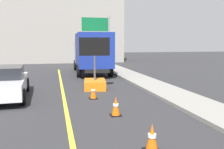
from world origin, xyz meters
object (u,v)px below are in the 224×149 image
(box_truck, at_px, (92,52))
(traffic_cone_mid_lane, at_px, (152,138))
(arrow_board_trailer, at_px, (95,80))
(highway_guide_sign, at_px, (101,32))
(traffic_cone_far_lane, at_px, (116,106))
(pickup_car, at_px, (3,82))
(traffic_cone_curbside, at_px, (93,91))

(box_truck, height_order, traffic_cone_mid_lane, box_truck)
(arrow_board_trailer, xyz_separation_m, box_truck, (0.78, 6.53, 1.24))
(highway_guide_sign, distance_m, traffic_cone_far_lane, 17.13)
(pickup_car, xyz_separation_m, highway_guide_sign, (6.80, 12.88, 2.73))
(traffic_cone_mid_lane, bearing_deg, arrow_board_trailer, 90.19)
(highway_guide_sign, relative_size, traffic_cone_curbside, 7.38)
(pickup_car, height_order, highway_guide_sign, highway_guide_sign)
(traffic_cone_curbside, bearing_deg, arrow_board_trailer, 79.48)
(arrow_board_trailer, xyz_separation_m, highway_guide_sign, (2.48, 11.47, 2.94))
(highway_guide_sign, xyz_separation_m, traffic_cone_mid_lane, (-2.45, -19.57, -3.11))
(pickup_car, distance_m, traffic_cone_curbside, 4.02)
(traffic_cone_mid_lane, relative_size, traffic_cone_far_lane, 0.98)
(arrow_board_trailer, height_order, pickup_car, arrow_board_trailer)
(highway_guide_sign, relative_size, traffic_cone_far_lane, 7.64)
(traffic_cone_curbside, bearing_deg, pickup_car, 165.01)
(pickup_car, bearing_deg, highway_guide_sign, 62.16)
(traffic_cone_mid_lane, height_order, traffic_cone_curbside, traffic_cone_curbside)
(box_truck, bearing_deg, arrow_board_trailer, -96.84)
(box_truck, bearing_deg, traffic_cone_curbside, -97.84)
(arrow_board_trailer, distance_m, traffic_cone_curbside, 2.49)
(traffic_cone_far_lane, bearing_deg, box_truck, 85.66)
(pickup_car, height_order, traffic_cone_far_lane, pickup_car)
(traffic_cone_curbside, bearing_deg, box_truck, 82.16)
(box_truck, bearing_deg, highway_guide_sign, 71.10)
(arrow_board_trailer, distance_m, pickup_car, 4.55)
(arrow_board_trailer, relative_size, traffic_cone_far_lane, 4.13)
(traffic_cone_far_lane, relative_size, traffic_cone_curbside, 0.97)
(arrow_board_trailer, xyz_separation_m, pickup_car, (-4.32, -1.41, 0.22))
(box_truck, height_order, traffic_cone_curbside, box_truck)
(pickup_car, relative_size, traffic_cone_curbside, 6.96)
(arrow_board_trailer, relative_size, box_truck, 0.36)
(box_truck, bearing_deg, pickup_car, -122.77)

